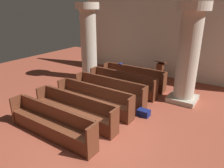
# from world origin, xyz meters

# --- Properties ---
(ground_plane) EXTENTS (19.20, 19.20, 0.00)m
(ground_plane) POSITION_xyz_m (0.00, 0.00, 0.00)
(ground_plane) COLOR #9E4733
(back_wall) EXTENTS (10.00, 0.16, 4.50)m
(back_wall) POSITION_xyz_m (0.00, 6.08, 2.25)
(back_wall) COLOR silver
(back_wall) RESTS_ON ground
(pew_row_0) EXTENTS (3.02, 0.47, 0.86)m
(pew_row_0) POSITION_xyz_m (-0.73, 3.91, 0.46)
(pew_row_0) COLOR brown
(pew_row_0) RESTS_ON ground
(pew_row_1) EXTENTS (3.02, 0.46, 0.86)m
(pew_row_1) POSITION_xyz_m (-0.73, 2.96, 0.46)
(pew_row_1) COLOR brown
(pew_row_1) RESTS_ON ground
(pew_row_2) EXTENTS (3.02, 0.46, 0.86)m
(pew_row_2) POSITION_xyz_m (-0.73, 2.01, 0.46)
(pew_row_2) COLOR brown
(pew_row_2) RESTS_ON ground
(pew_row_3) EXTENTS (3.02, 0.47, 0.86)m
(pew_row_3) POSITION_xyz_m (-0.73, 1.05, 0.46)
(pew_row_3) COLOR brown
(pew_row_3) RESTS_ON ground
(pew_row_4) EXTENTS (3.02, 0.46, 0.86)m
(pew_row_4) POSITION_xyz_m (-0.73, 0.10, 0.46)
(pew_row_4) COLOR brown
(pew_row_4) RESTS_ON ground
(pew_row_5) EXTENTS (3.02, 0.46, 0.86)m
(pew_row_5) POSITION_xyz_m (-0.73, -0.85, 0.46)
(pew_row_5) COLOR brown
(pew_row_5) RESTS_ON ground
(pillar_aisle_side) EXTENTS (1.09, 1.09, 3.59)m
(pillar_aisle_side) POSITION_xyz_m (1.65, 3.54, 1.87)
(pillar_aisle_side) COLOR #B6AD9A
(pillar_aisle_side) RESTS_ON ground
(pillar_far_side) EXTENTS (1.09, 1.09, 3.59)m
(pillar_far_side) POSITION_xyz_m (-3.06, 3.66, 1.87)
(pillar_far_side) COLOR #B6AD9A
(pillar_far_side) RESTS_ON ground
(lectern) EXTENTS (0.48, 0.45, 1.08)m
(lectern) POSITION_xyz_m (0.14, 4.93, 0.45)
(lectern) COLOR #562B1A
(lectern) RESTS_ON ground
(hymn_book) EXTENTS (0.15, 0.18, 0.03)m
(hymn_book) POSITION_xyz_m (-1.51, 4.10, 0.88)
(hymn_book) COLOR navy
(hymn_book) RESTS_ON pew_row_0
(kneeler_box_navy) EXTENTS (0.40, 0.28, 0.22)m
(kneeler_box_navy) POSITION_xyz_m (0.91, 1.62, 0.11)
(kneeler_box_navy) COLOR navy
(kneeler_box_navy) RESTS_ON ground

